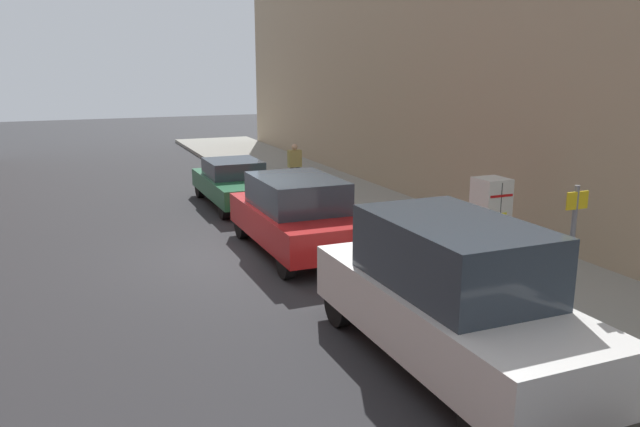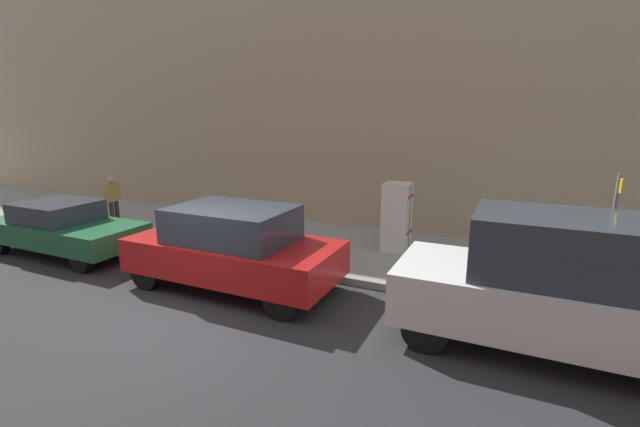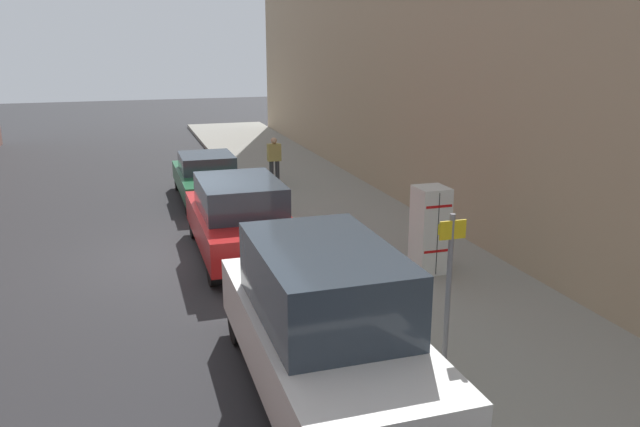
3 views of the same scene
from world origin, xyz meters
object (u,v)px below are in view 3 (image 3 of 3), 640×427
discarded_refrigerator (430,230)px  parked_van_white (324,323)px  pedestrian_walking_far (274,158)px  street_sign_post (448,296)px  parked_suv_red (240,217)px  parked_sedan_green (208,177)px

discarded_refrigerator → parked_van_white: parked_van_white is taller
discarded_refrigerator → pedestrian_walking_far: 8.89m
street_sign_post → parked_van_white: (1.46, -0.68, -0.48)m
discarded_refrigerator → parked_suv_red: (3.38, -2.56, -0.14)m
street_sign_post → discarded_refrigerator: bearing=-114.6°
pedestrian_walking_far → parked_sedan_green: 2.46m
parked_van_white → discarded_refrigerator: bearing=-133.8°
street_sign_post → parked_van_white: street_sign_post is taller
street_sign_post → parked_sedan_green: (1.46, -12.15, -0.85)m
street_sign_post → parked_sedan_green: size_ratio=0.57×
discarded_refrigerator → parked_sedan_green: (3.38, -7.95, -0.34)m
pedestrian_walking_far → discarded_refrigerator: bearing=65.2°
street_sign_post → parked_suv_red: 6.95m
discarded_refrigerator → street_sign_post: street_sign_post is taller
parked_sedan_green → parked_suv_red: parked_suv_red is taller
street_sign_post → parked_suv_red: street_sign_post is taller
discarded_refrigerator → parked_van_white: 4.89m
parked_sedan_green → pedestrian_walking_far: bearing=-159.2°
parked_sedan_green → parked_suv_red: size_ratio=0.98×
pedestrian_walking_far → parked_van_white: bearing=47.6°
pedestrian_walking_far → parked_suv_red: (2.28, 6.26, -0.12)m
discarded_refrigerator → parked_sedan_green: size_ratio=0.41×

